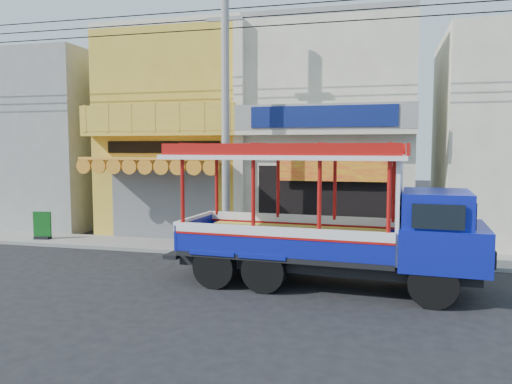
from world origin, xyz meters
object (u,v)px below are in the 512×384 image
potted_plant_b (398,240)px  potted_plant_c (358,234)px  potted_plant_a (297,234)px  utility_pole (230,101)px  songthaew_truck (346,219)px  green_sign (42,227)px

potted_plant_b → potted_plant_c: (-1.28, 0.55, 0.05)m
potted_plant_a → potted_plant_b: bearing=-28.5°
potted_plant_a → potted_plant_b: potted_plant_a is taller
utility_pole → potted_plant_a: utility_pole is taller
potted_plant_a → potted_plant_c: (1.95, 0.69, -0.04)m
utility_pole → potted_plant_a: 4.89m
utility_pole → potted_plant_a: size_ratio=25.26×
songthaew_truck → utility_pole: bearing=142.9°
utility_pole → potted_plant_b: 6.98m
potted_plant_b → potted_plant_c: potted_plant_c is taller
songthaew_truck → potted_plant_b: (1.38, 3.83, -1.16)m
utility_pole → potted_plant_b: bearing=9.1°
potted_plant_a → potted_plant_b: (3.22, 0.14, -0.08)m
potted_plant_a → utility_pole: bearing=167.8°
green_sign → potted_plant_c: bearing=4.8°
utility_pole → songthaew_truck: bearing=-37.1°
potted_plant_b → utility_pole: bearing=82.0°
potted_plant_b → potted_plant_c: 1.39m
green_sign → potted_plant_b: (12.81, 0.43, 0.04)m
green_sign → potted_plant_b: bearing=1.9°
songthaew_truck → potted_plant_a: songthaew_truck is taller
potted_plant_c → potted_plant_a: bearing=-29.1°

